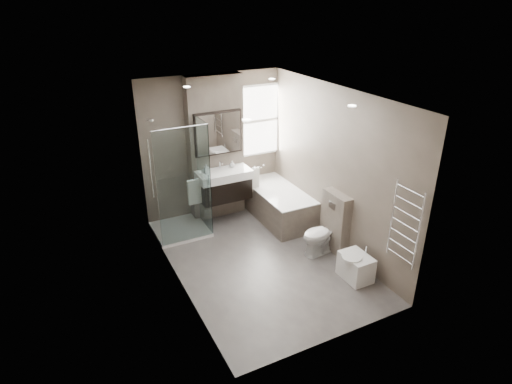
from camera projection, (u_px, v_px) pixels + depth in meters
room at (261, 185)px, 6.18m from camera, size 2.70×3.90×2.70m
vanity_pier at (216, 149)px, 7.62m from camera, size 1.00×0.25×2.60m
vanity at (224, 184)px, 7.57m from camera, size 0.95×0.47×0.66m
mirror_cabinet at (218, 133)px, 7.35m from camera, size 0.86×0.08×0.76m
towel_left at (195, 192)px, 7.34m from camera, size 0.24×0.06×0.44m
towel_right at (253, 180)px, 7.80m from camera, size 0.24×0.06×0.44m
shower_enclosure at (186, 207)px, 7.31m from camera, size 0.90×0.90×2.00m
bathtub at (278, 203)px, 7.87m from camera, size 0.75×1.60×0.57m
window at (258, 121)px, 7.91m from camera, size 0.98×0.06×1.33m
toilet at (322, 234)px, 6.80m from camera, size 0.70×0.45×0.68m
cistern_box at (335, 222)px, 6.81m from camera, size 0.19×0.55×1.00m
bidet at (355, 266)px, 6.22m from camera, size 0.41×0.48×0.50m
towel_radiator at (405, 225)px, 5.48m from camera, size 0.03×0.49×1.10m
soap_bottle_a at (207, 169)px, 7.33m from camera, size 0.08×0.08×0.17m
soap_bottle_b at (232, 164)px, 7.60m from camera, size 0.09×0.09×0.12m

